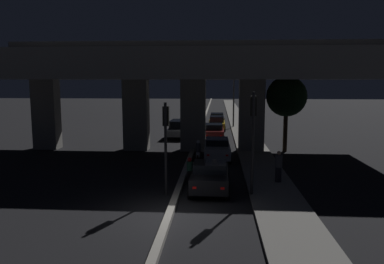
% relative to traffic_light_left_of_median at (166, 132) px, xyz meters
% --- Properties ---
extents(ground_plane, '(200.00, 200.00, 0.00)m').
position_rel_traffic_light_left_of_median_xyz_m(ground_plane, '(0.56, -3.19, -3.13)').
color(ground_plane, black).
extents(median_divider, '(0.31, 126.00, 0.23)m').
position_rel_traffic_light_left_of_median_xyz_m(median_divider, '(0.56, 31.81, -3.02)').
color(median_divider, gray).
rests_on(median_divider, ground_plane).
extents(sidewalk_right, '(2.53, 126.00, 0.13)m').
position_rel_traffic_light_left_of_median_xyz_m(sidewalk_right, '(5.37, 24.81, -3.07)').
color(sidewalk_right, slate).
rests_on(sidewalk_right, ground_plane).
extents(elevated_overpass, '(29.75, 11.17, 8.70)m').
position_rel_traffic_light_left_of_median_xyz_m(elevated_overpass, '(0.33, 11.87, 3.35)').
color(elevated_overpass, gray).
rests_on(elevated_overpass, ground_plane).
extents(traffic_light_left_of_median, '(0.30, 0.49, 4.58)m').
position_rel_traffic_light_left_of_median_xyz_m(traffic_light_left_of_median, '(0.00, 0.00, 0.00)').
color(traffic_light_left_of_median, black).
rests_on(traffic_light_left_of_median, ground_plane).
extents(traffic_light_right_of_median, '(0.30, 0.49, 5.09)m').
position_rel_traffic_light_left_of_median_xyz_m(traffic_light_right_of_median, '(4.20, -0.01, 0.34)').
color(traffic_light_right_of_median, black).
rests_on(traffic_light_right_of_median, ground_plane).
extents(street_lamp, '(2.64, 0.32, 7.36)m').
position_rel_traffic_light_left_of_median_xyz_m(street_lamp, '(3.99, 26.86, 1.30)').
color(street_lamp, '#2D2D30').
rests_on(street_lamp, ground_plane).
extents(car_black_lead, '(2.03, 3.97, 1.54)m').
position_rel_traffic_light_left_of_median_xyz_m(car_black_lead, '(2.15, 0.62, -2.34)').
color(car_black_lead, black).
rests_on(car_black_lead, ground_plane).
extents(car_silver_second, '(2.01, 4.71, 1.52)m').
position_rel_traffic_light_left_of_median_xyz_m(car_silver_second, '(2.49, 8.62, -2.35)').
color(car_silver_second, gray).
rests_on(car_silver_second, ground_plane).
extents(car_dark_red_third, '(2.03, 4.13, 1.59)m').
position_rel_traffic_light_left_of_median_xyz_m(car_dark_red_third, '(2.16, 16.99, -2.30)').
color(car_dark_red_third, '#591414').
rests_on(car_dark_red_third, ground_plane).
extents(car_taxi_yellow_fourth, '(1.93, 4.13, 1.61)m').
position_rel_traffic_light_left_of_median_xyz_m(car_taxi_yellow_fourth, '(2.43, 24.38, -2.28)').
color(car_taxi_yellow_fourth, gold).
rests_on(car_taxi_yellow_fourth, ground_plane).
extents(car_silver_fifth, '(2.03, 4.66, 1.45)m').
position_rel_traffic_light_left_of_median_xyz_m(car_silver_fifth, '(2.44, 30.18, -2.37)').
color(car_silver_fifth, gray).
rests_on(car_silver_fifth, ground_plane).
extents(car_grey_lead_oncoming, '(2.09, 4.80, 1.71)m').
position_rel_traffic_light_left_of_median_xyz_m(car_grey_lead_oncoming, '(-1.31, 18.77, -2.23)').
color(car_grey_lead_oncoming, '#515459').
rests_on(car_grey_lead_oncoming, ground_plane).
extents(car_dark_green_second_oncoming, '(1.99, 4.00, 2.05)m').
position_rel_traffic_light_left_of_median_xyz_m(car_dark_green_second_oncoming, '(-1.18, 31.46, -2.06)').
color(car_dark_green_second_oncoming, black).
rests_on(car_dark_green_second_oncoming, ground_plane).
extents(car_taxi_yellow_third_oncoming, '(1.94, 4.28, 1.40)m').
position_rel_traffic_light_left_of_median_xyz_m(car_taxi_yellow_third_oncoming, '(-0.99, 44.72, -2.40)').
color(car_taxi_yellow_third_oncoming, gold).
rests_on(car_taxi_yellow_third_oncoming, ground_plane).
extents(car_silver_fourth_oncoming, '(2.10, 4.25, 1.59)m').
position_rel_traffic_light_left_of_median_xyz_m(car_silver_fourth_oncoming, '(-1.17, 56.11, -2.30)').
color(car_silver_fourth_oncoming, gray).
rests_on(car_silver_fourth_oncoming, ground_plane).
extents(motorcycle_black_filtering_near, '(0.34, 2.00, 1.43)m').
position_rel_traffic_light_left_of_median_xyz_m(motorcycle_black_filtering_near, '(1.00, 2.14, -2.52)').
color(motorcycle_black_filtering_near, black).
rests_on(motorcycle_black_filtering_near, ground_plane).
extents(motorcycle_white_filtering_mid, '(0.33, 1.77, 1.47)m').
position_rel_traffic_light_left_of_median_xyz_m(motorcycle_white_filtering_mid, '(1.18, 7.84, -2.50)').
color(motorcycle_white_filtering_mid, black).
rests_on(motorcycle_white_filtering_mid, ground_plane).
extents(pedestrian_on_sidewalk, '(0.39, 0.39, 1.71)m').
position_rel_traffic_light_left_of_median_xyz_m(pedestrian_on_sidewalk, '(5.85, 2.25, -2.16)').
color(pedestrian_on_sidewalk, black).
rests_on(pedestrian_on_sidewalk, sidewalk_right).
extents(roadside_tree_kerbside_near, '(3.17, 3.17, 5.96)m').
position_rel_traffic_light_left_of_median_xyz_m(roadside_tree_kerbside_near, '(7.87, 11.87, 1.22)').
color(roadside_tree_kerbside_near, '#38281C').
rests_on(roadside_tree_kerbside_near, ground_plane).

